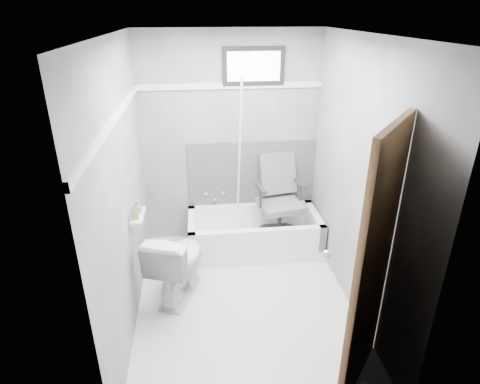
{
  "coord_description": "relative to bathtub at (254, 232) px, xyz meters",
  "views": [
    {
      "loc": [
        -0.39,
        -3.05,
        2.57
      ],
      "look_at": [
        0.0,
        0.35,
        1.0
      ],
      "focal_mm": 30.0,
      "sensor_mm": 36.0,
      "label": 1
    }
  ],
  "objects": [
    {
      "name": "floor",
      "position": [
        -0.23,
        -0.93,
        -0.21
      ],
      "size": [
        2.6,
        2.6,
        0.0
      ],
      "primitive_type": "plane",
      "color": "white",
      "rests_on": "ground"
    },
    {
      "name": "ceiling",
      "position": [
        -0.23,
        -0.93,
        2.19
      ],
      "size": [
        2.6,
        2.6,
        0.0
      ],
      "primitive_type": "plane",
      "rotation": [
        3.14,
        0.0,
        0.0
      ],
      "color": "silver",
      "rests_on": "floor"
    },
    {
      "name": "wall_back",
      "position": [
        -0.23,
        0.37,
        0.99
      ],
      "size": [
        2.0,
        0.02,
        2.4
      ],
      "primitive_type": "cube",
      "color": "slate",
      "rests_on": "floor"
    },
    {
      "name": "wall_front",
      "position": [
        -0.23,
        -2.23,
        0.99
      ],
      "size": [
        2.0,
        0.02,
        2.4
      ],
      "primitive_type": "cube",
      "color": "slate",
      "rests_on": "floor"
    },
    {
      "name": "wall_left",
      "position": [
        -1.23,
        -0.93,
        0.99
      ],
      "size": [
        0.02,
        2.6,
        2.4
      ],
      "primitive_type": "cube",
      "color": "slate",
      "rests_on": "floor"
    },
    {
      "name": "wall_right",
      "position": [
        0.77,
        -0.93,
        0.99
      ],
      "size": [
        0.02,
        2.6,
        2.4
      ],
      "primitive_type": "cube",
      "color": "slate",
      "rests_on": "floor"
    },
    {
      "name": "bathtub",
      "position": [
        0.0,
        0.0,
        0.0
      ],
      "size": [
        1.5,
        0.7,
        0.42
      ],
      "primitive_type": null,
      "color": "white",
      "rests_on": "floor"
    },
    {
      "name": "office_chair",
      "position": [
        0.31,
        0.05,
        0.39
      ],
      "size": [
        0.64,
        0.64,
        0.95
      ],
      "primitive_type": null,
      "rotation": [
        0.0,
        0.0,
        0.18
      ],
      "color": "slate",
      "rests_on": "bathtub"
    },
    {
      "name": "toilet",
      "position": [
        -0.85,
        -0.74,
        0.15
      ],
      "size": [
        0.64,
        0.84,
        0.72
      ],
      "primitive_type": "imported",
      "rotation": [
        0.0,
        0.0,
        2.79
      ],
      "color": "white",
      "rests_on": "floor"
    },
    {
      "name": "door",
      "position": [
        0.75,
        -2.21,
        0.79
      ],
      "size": [
        0.78,
        0.78,
        2.0
      ],
      "primitive_type": null,
      "color": "#51341E",
      "rests_on": "floor"
    },
    {
      "name": "window",
      "position": [
        0.02,
        0.36,
        1.81
      ],
      "size": [
        0.66,
        0.04,
        0.4
      ],
      "primitive_type": null,
      "color": "black",
      "rests_on": "wall_back"
    },
    {
      "name": "backerboard",
      "position": [
        0.02,
        0.36,
        0.59
      ],
      "size": [
        1.5,
        0.02,
        0.78
      ],
      "primitive_type": "cube",
      "color": "#4C4C4F",
      "rests_on": "wall_back"
    },
    {
      "name": "trim_back",
      "position": [
        -0.23,
        0.36,
        1.61
      ],
      "size": [
        2.0,
        0.02,
        0.06
      ],
      "primitive_type": "cube",
      "color": "white",
      "rests_on": "wall_back"
    },
    {
      "name": "trim_left",
      "position": [
        -1.22,
        -0.93,
        1.61
      ],
      "size": [
        0.02,
        2.6,
        0.06
      ],
      "primitive_type": "cube",
      "color": "white",
      "rests_on": "wall_left"
    },
    {
      "name": "pole",
      "position": [
        -0.16,
        0.13,
        0.84
      ],
      "size": [
        0.02,
        0.49,
        1.9
      ],
      "primitive_type": "cylinder",
      "rotation": [
        0.24,
        0.0,
        0.0
      ],
      "color": "white",
      "rests_on": "bathtub"
    },
    {
      "name": "shelf",
      "position": [
        -1.16,
        -0.76,
        0.69
      ],
      "size": [
        0.1,
        0.32,
        0.02
      ],
      "primitive_type": "cube",
      "color": "silver",
      "rests_on": "wall_left"
    },
    {
      "name": "soap_bottle_a",
      "position": [
        -1.17,
        -0.84,
        0.76
      ],
      "size": [
        0.06,
        0.06,
        0.1
      ],
      "primitive_type": "imported",
      "rotation": [
        0.0,
        0.0,
        0.39
      ],
      "color": "olive",
      "rests_on": "shelf"
    },
    {
      "name": "soap_bottle_b",
      "position": [
        -1.17,
        -0.7,
        0.75
      ],
      "size": [
        0.11,
        0.11,
        0.11
      ],
      "primitive_type": "imported",
      "rotation": [
        0.0,
        0.0,
        0.88
      ],
      "color": "#446A7E",
      "rests_on": "shelf"
    },
    {
      "name": "faucet",
      "position": [
        -0.43,
        0.34,
        0.34
      ],
      "size": [
        0.26,
        0.1,
        0.16
      ],
      "primitive_type": null,
      "color": "silver",
      "rests_on": "wall_back"
    }
  ]
}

